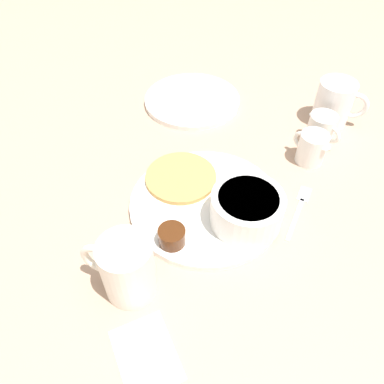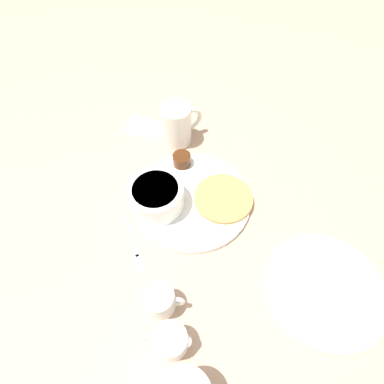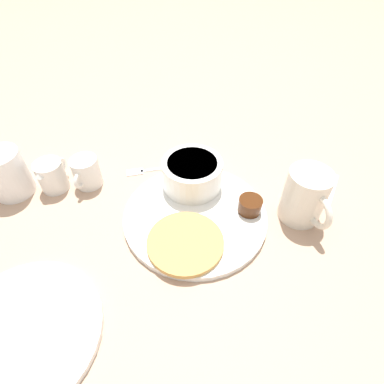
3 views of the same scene
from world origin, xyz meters
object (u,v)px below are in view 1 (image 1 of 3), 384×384
creamer_pitcher_far (321,129)px  fork (300,206)px  second_mug (335,103)px  plate (206,204)px  coffee_mug (126,268)px  bowl (247,208)px  creamer_pitcher_near (312,148)px

creamer_pitcher_far → fork: size_ratio=0.70×
creamer_pitcher_far → second_mug: 0.08m
creamer_pitcher_far → fork: 0.20m
plate → coffee_mug: size_ratio=2.57×
bowl → fork: bowl is taller
creamer_pitcher_near → second_mug: bearing=120.9°
coffee_mug → plate: bearing=114.1°
coffee_mug → creamer_pitcher_far: bearing=103.7°
bowl → second_mug: second_mug is taller
creamer_pitcher_near → plate: bearing=-90.2°
coffee_mug → second_mug: (-0.16, 0.55, -0.00)m
bowl → creamer_pitcher_far: size_ratio=1.46×
creamer_pitcher_far → coffee_mug: bearing=-76.3°
bowl → second_mug: (-0.15, 0.33, 0.00)m
plate → coffee_mug: (0.08, -0.18, 0.05)m
coffee_mug → second_mug: bearing=105.9°
plate → fork: size_ratio=2.30×
second_mug → coffee_mug: bearing=-74.1°
plate → second_mug: (-0.08, 0.37, 0.04)m
plate → creamer_pitcher_near: bearing=89.8°
second_mug → creamer_pitcher_near: bearing=-59.1°
plate → bowl: (0.07, 0.04, 0.04)m
plate → creamer_pitcher_far: (-0.04, 0.30, 0.03)m
coffee_mug → creamer_pitcher_far: (-0.12, 0.48, -0.02)m
creamer_pitcher_far → bowl: bearing=-68.1°
bowl → creamer_pitcher_near: size_ratio=1.48×
coffee_mug → creamer_pitcher_near: bearing=100.7°
plate → second_mug: 0.38m
fork → second_mug: 0.28m
fork → coffee_mug: bearing=-90.8°
creamer_pitcher_near → creamer_pitcher_far: size_ratio=0.99×
bowl → fork: 0.12m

